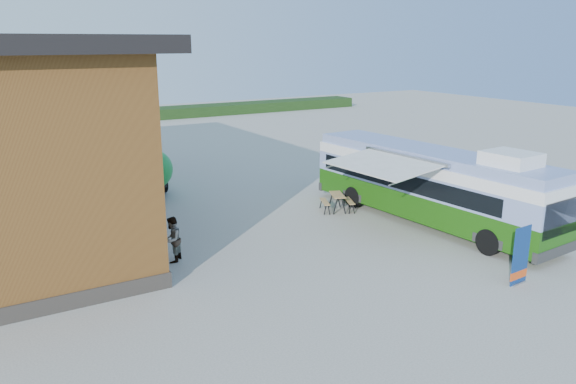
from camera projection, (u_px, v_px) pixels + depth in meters
ground at (342, 249)px, 20.47m from camera, size 100.00×100.00×0.00m
hedge at (182, 112)px, 55.82m from camera, size 40.00×3.00×1.00m
bus at (430, 183)px, 23.04m from camera, size 3.25×11.70×3.55m
awning at (385, 168)px, 21.69m from camera, size 2.95×4.41×0.52m
banner at (520, 261)px, 17.32m from camera, size 0.82×0.22×1.88m
picnic_table at (337, 198)px, 24.87m from camera, size 1.72×1.64×0.77m
person_a at (137, 189)px, 25.34m from camera, size 0.69×0.75×1.73m
person_b at (172, 240)px, 19.08m from camera, size 0.96×0.98×1.59m
slurry_tanker at (139, 163)px, 28.44m from camera, size 1.96×6.39×2.36m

